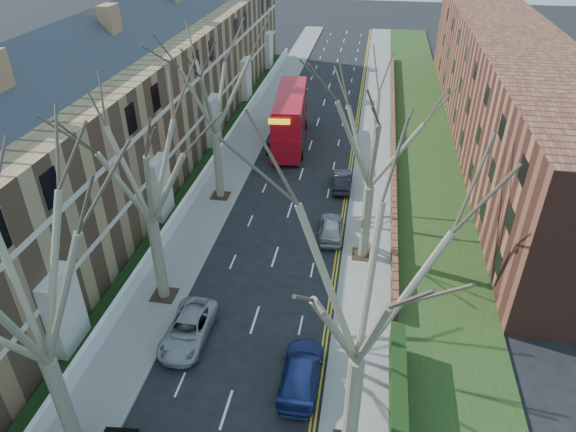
% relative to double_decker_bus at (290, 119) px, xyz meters
% --- Properties ---
extents(pavement_left, '(3.00, 102.00, 0.12)m').
position_rel_double_decker_bus_xyz_m(pavement_left, '(-3.98, -0.31, -2.27)').
color(pavement_left, slate).
rests_on(pavement_left, ground).
extents(pavement_right, '(3.00, 102.00, 0.12)m').
position_rel_double_decker_bus_xyz_m(pavement_right, '(8.02, -0.31, -2.27)').
color(pavement_right, slate).
rests_on(pavement_right, ground).
extents(terrace_left, '(9.70, 78.00, 13.60)m').
position_rel_double_decker_bus_xyz_m(terrace_left, '(-11.63, -8.31, 3.20)').
color(terrace_left, '#8A6646').
rests_on(terrace_left, ground).
extents(flats_right, '(13.97, 54.00, 10.00)m').
position_rel_double_decker_bus_xyz_m(flats_right, '(19.48, 3.69, 2.65)').
color(flats_right, brown).
rests_on(flats_right, ground).
extents(front_wall_left, '(0.30, 78.00, 1.00)m').
position_rel_double_decker_bus_xyz_m(front_wall_left, '(-5.63, -8.31, -1.71)').
color(front_wall_left, white).
rests_on(front_wall_left, ground).
extents(grass_verge_right, '(6.00, 102.00, 0.06)m').
position_rel_double_decker_bus_xyz_m(grass_verge_right, '(12.52, -0.31, -2.18)').
color(grass_verge_right, '#1F3613').
rests_on(grass_verge_right, ground).
extents(tree_left_mid, '(10.50, 10.50, 14.71)m').
position_rel_double_decker_bus_xyz_m(tree_left_mid, '(-3.68, -33.31, 7.22)').
color(tree_left_mid, '#6B634C').
rests_on(tree_left_mid, ground).
extents(tree_left_far, '(10.15, 10.15, 14.22)m').
position_rel_double_decker_bus_xyz_m(tree_left_far, '(-3.68, -23.31, 6.91)').
color(tree_left_far, '#6B634C').
rests_on(tree_left_far, ground).
extents(tree_left_dist, '(10.50, 10.50, 14.71)m').
position_rel_double_decker_bus_xyz_m(tree_left_dist, '(-3.68, -11.31, 7.22)').
color(tree_left_dist, '#6B634C').
rests_on(tree_left_dist, ground).
extents(tree_right_mid, '(10.50, 10.50, 14.71)m').
position_rel_double_decker_bus_xyz_m(tree_right_mid, '(7.72, -31.31, 7.22)').
color(tree_right_mid, '#6B634C').
rests_on(tree_right_mid, ground).
extents(tree_right_far, '(10.15, 10.15, 14.22)m').
position_rel_double_decker_bus_xyz_m(tree_right_far, '(7.72, -17.31, 6.91)').
color(tree_right_far, '#6B634C').
rests_on(tree_right_far, ground).
extents(double_decker_bus, '(3.61, 11.54, 4.74)m').
position_rel_double_decker_bus_xyz_m(double_decker_bus, '(0.00, 0.00, 0.00)').
color(double_decker_bus, '#A60B18').
rests_on(double_decker_bus, ground).
extents(car_left_far, '(2.22, 4.75, 1.32)m').
position_rel_double_decker_bus_xyz_m(car_left_far, '(-1.13, -26.28, -1.68)').
color(car_left_far, '#97979C').
rests_on(car_left_far, ground).
extents(car_right_near, '(1.95, 4.76, 1.38)m').
position_rel_double_decker_bus_xyz_m(car_right_near, '(5.20, -28.15, -1.65)').
color(car_right_near, navy).
rests_on(car_right_near, ground).
extents(car_right_mid, '(1.92, 4.13, 1.37)m').
position_rel_double_decker_bus_xyz_m(car_right_mid, '(5.39, -15.28, -1.65)').
color(car_right_mid, gray).
rests_on(car_right_mid, ground).
extents(car_right_far, '(1.61, 4.05, 1.31)m').
position_rel_double_decker_bus_xyz_m(car_right_far, '(5.60, -8.17, -1.68)').
color(car_right_far, black).
rests_on(car_right_far, ground).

